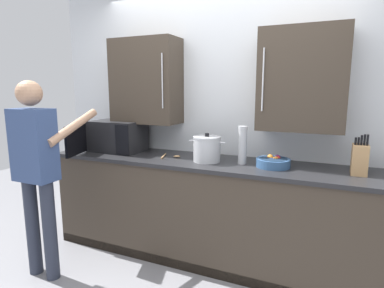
% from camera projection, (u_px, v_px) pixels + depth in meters
% --- Properties ---
extents(back_wall_tiled, '(3.69, 0.44, 2.84)m').
position_uv_depth(back_wall_tiled, '(221.00, 100.00, 3.02)').
color(back_wall_tiled, silver).
rests_on(back_wall_tiled, ground_plane).
extents(counter_unit, '(3.10, 0.64, 0.95)m').
position_uv_depth(counter_unit, '(209.00, 211.00, 2.92)').
color(counter_unit, '#3D3328').
rests_on(counter_unit, ground_plane).
extents(microwave_oven, '(0.55, 0.74, 0.31)m').
position_uv_depth(microwave_oven, '(115.00, 136.00, 3.26)').
color(microwave_oven, black).
rests_on(microwave_oven, counter_unit).
extents(wooden_spoon, '(0.20, 0.19, 0.02)m').
position_uv_depth(wooden_spoon, '(171.00, 156.00, 2.98)').
color(wooden_spoon, tan).
rests_on(wooden_spoon, counter_unit).
extents(knife_block, '(0.11, 0.15, 0.31)m').
position_uv_depth(knife_block, '(360.00, 159.00, 2.36)').
color(knife_block, tan).
rests_on(knife_block, counter_unit).
extents(fruit_bowl, '(0.28, 0.28, 0.10)m').
position_uv_depth(fruit_bowl, '(273.00, 162.00, 2.60)').
color(fruit_bowl, '#335684').
rests_on(fruit_bowl, counter_unit).
extents(thermos_flask, '(0.08, 0.08, 0.33)m').
position_uv_depth(thermos_flask, '(242.00, 145.00, 2.69)').
color(thermos_flask, '#B7BABF').
rests_on(thermos_flask, counter_unit).
extents(stock_pot, '(0.34, 0.25, 0.25)m').
position_uv_depth(stock_pot, '(207.00, 149.00, 2.79)').
color(stock_pot, '#B7BABF').
rests_on(stock_pot, counter_unit).
extents(person_figure, '(0.44, 0.65, 1.65)m').
position_uv_depth(person_figure, '(36.00, 163.00, 2.56)').
color(person_figure, '#282D3D').
rests_on(person_figure, ground_plane).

